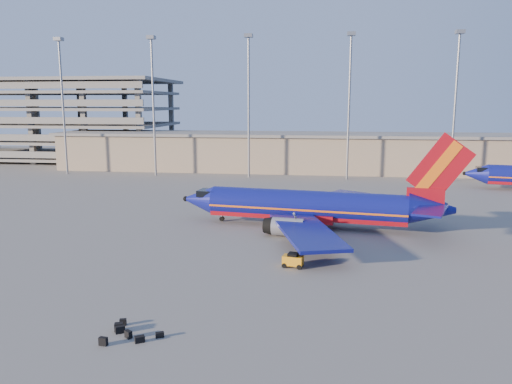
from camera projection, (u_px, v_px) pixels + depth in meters
ground at (233, 236)px, 57.82m from camera, size 220.00×220.00×0.00m
terminal_building at (322, 152)px, 112.31m from camera, size 122.00×16.00×8.50m
parking_garage at (58, 116)px, 136.19m from camera, size 62.00×32.00×21.40m
light_mast_row at (298, 91)px, 98.93m from camera, size 101.60×1.60×28.65m
aircraft_main at (313, 207)px, 61.51m from camera, size 35.30×33.76×11.98m
baggage_tug at (293, 260)px, 46.78m from camera, size 2.08×1.48×1.37m
luggage_pile at (126, 333)px, 33.02m from camera, size 3.80×3.33×0.55m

